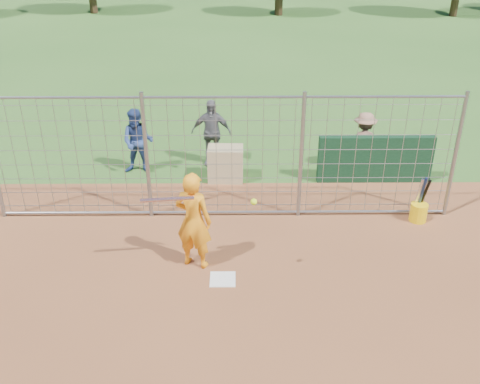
{
  "coord_description": "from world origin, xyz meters",
  "views": [
    {
      "loc": [
        0.23,
        -7.54,
        5.39
      ],
      "look_at": [
        0.3,
        0.8,
        1.15
      ],
      "focal_mm": 40.0,
      "sensor_mm": 36.0,
      "label": 1
    }
  ],
  "objects_px": {
    "bystander_c": "(363,143)",
    "bystander_b": "(211,133)",
    "equipment_bin": "(226,164)",
    "bystander_a": "(138,142)",
    "bucket_with_bats": "(419,210)",
    "batter": "(193,221)"
  },
  "relations": [
    {
      "from": "bystander_a",
      "to": "bystander_b",
      "type": "bearing_deg",
      "value": 21.81
    },
    {
      "from": "batter",
      "to": "bystander_a",
      "type": "distance_m",
      "value": 4.17
    },
    {
      "from": "bystander_a",
      "to": "bystander_c",
      "type": "relative_size",
      "value": 1.07
    },
    {
      "from": "bystander_b",
      "to": "bucket_with_bats",
      "type": "distance_m",
      "value": 5.15
    },
    {
      "from": "bystander_b",
      "to": "bucket_with_bats",
      "type": "relative_size",
      "value": 1.69
    },
    {
      "from": "batter",
      "to": "bystander_c",
      "type": "bearing_deg",
      "value": -113.56
    },
    {
      "from": "equipment_bin",
      "to": "bucket_with_bats",
      "type": "relative_size",
      "value": 0.82
    },
    {
      "from": "bystander_b",
      "to": "batter",
      "type": "bearing_deg",
      "value": -87.63
    },
    {
      "from": "batter",
      "to": "bystander_b",
      "type": "xyz_separation_m",
      "value": [
        0.12,
        4.36,
        -0.06
      ]
    },
    {
      "from": "bystander_c",
      "to": "bystander_b",
      "type": "bearing_deg",
      "value": -5.78
    },
    {
      "from": "bucket_with_bats",
      "to": "equipment_bin",
      "type": "bearing_deg",
      "value": 153.33
    },
    {
      "from": "bystander_c",
      "to": "bystander_a",
      "type": "bearing_deg",
      "value": 1.85
    },
    {
      "from": "bystander_a",
      "to": "batter",
      "type": "bearing_deg",
      "value": -62.38
    },
    {
      "from": "batter",
      "to": "bucket_with_bats",
      "type": "bearing_deg",
      "value": -140.97
    },
    {
      "from": "bystander_a",
      "to": "bystander_c",
      "type": "distance_m",
      "value": 5.29
    },
    {
      "from": "bystander_a",
      "to": "bystander_c",
      "type": "bearing_deg",
      "value": 5.93
    },
    {
      "from": "equipment_bin",
      "to": "bucket_with_bats",
      "type": "distance_m",
      "value": 4.35
    },
    {
      "from": "equipment_bin",
      "to": "bystander_a",
      "type": "bearing_deg",
      "value": 170.17
    },
    {
      "from": "batter",
      "to": "bystander_a",
      "type": "xyz_separation_m",
      "value": [
        -1.57,
        3.87,
        -0.1
      ]
    },
    {
      "from": "bystander_a",
      "to": "bystander_b",
      "type": "relative_size",
      "value": 0.95
    },
    {
      "from": "bystander_c",
      "to": "bucket_with_bats",
      "type": "height_order",
      "value": "bystander_c"
    },
    {
      "from": "bystander_b",
      "to": "equipment_bin",
      "type": "relative_size",
      "value": 2.06
    }
  ]
}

